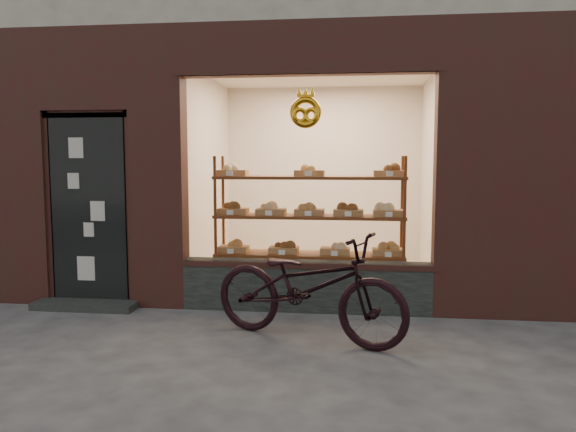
# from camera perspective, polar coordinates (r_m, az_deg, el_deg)

# --- Properties ---
(ground) EXTENTS (90.00, 90.00, 0.00)m
(ground) POSITION_cam_1_polar(r_m,az_deg,el_deg) (4.36, -6.99, -16.68)
(ground) COLOR #3D3D3D
(display_shelf) EXTENTS (2.20, 0.45, 1.70)m
(display_shelf) POSITION_cam_1_polar(r_m,az_deg,el_deg) (6.53, 2.18, -1.38)
(display_shelf) COLOR #5E3413
(display_shelf) RESTS_ON ground
(bicycle) EXTENTS (2.02, 1.29, 1.00)m
(bicycle) POSITION_cam_1_polar(r_m,az_deg,el_deg) (5.18, 2.06, -7.16)
(bicycle) COLOR black
(bicycle) RESTS_ON ground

